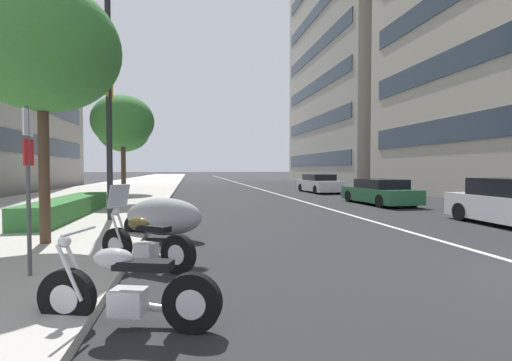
# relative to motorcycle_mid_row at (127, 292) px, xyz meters

# --- Properties ---
(sidewalk_right_plaza) EXTENTS (160.00, 9.36, 0.15)m
(sidewalk_right_plaza) POSITION_rel_motorcycle_mid_row_xyz_m (29.82, 5.08, -0.35)
(sidewalk_right_plaza) COLOR #B2ADA3
(sidewalk_right_plaza) RESTS_ON ground
(lane_centre_stripe) EXTENTS (110.00, 0.16, 0.01)m
(lane_centre_stripe) POSITION_rel_motorcycle_mid_row_xyz_m (34.82, -6.81, -0.42)
(lane_centre_stripe) COLOR silver
(lane_centre_stripe) RESTS_ON ground
(motorcycle_mid_row) EXTENTS (0.83, 2.06, 1.11)m
(motorcycle_mid_row) POSITION_rel_motorcycle_mid_row_xyz_m (0.00, 0.00, 0.00)
(motorcycle_mid_row) COLOR black
(motorcycle_mid_row) RESTS_ON ground
(motorcycle_second_in_row) EXTENTS (1.39, 1.76, 1.50)m
(motorcycle_second_in_row) POSITION_rel_motorcycle_mid_row_xyz_m (2.50, 0.10, 0.03)
(motorcycle_second_in_row) COLOR black
(motorcycle_second_in_row) RESTS_ON ground
(motorcycle_nearest_camera) EXTENTS (1.58, 2.19, 1.05)m
(motorcycle_nearest_camera) POSITION_rel_motorcycle_mid_row_xyz_m (5.13, -0.04, 0.15)
(motorcycle_nearest_camera) COLOR gray
(motorcycle_nearest_camera) RESTS_ON ground
(car_approaching_light) EXTENTS (4.61, 2.06, 1.27)m
(car_approaching_light) POSITION_rel_motorcycle_mid_row_xyz_m (12.23, -10.09, 0.19)
(car_approaching_light) COLOR #236038
(car_approaching_light) RESTS_ON ground
(car_mid_block_traffic) EXTENTS (4.68, 2.06, 1.37)m
(car_mid_block_traffic) POSITION_rel_motorcycle_mid_row_xyz_m (21.25, -10.30, 0.24)
(car_mid_block_traffic) COLOR silver
(car_mid_block_traffic) RESTS_ON ground
(parking_sign_by_curb) EXTENTS (0.32, 0.06, 2.59)m
(parking_sign_by_curb) POSITION_rel_motorcycle_mid_row_xyz_m (1.83, 1.71, 1.35)
(parking_sign_by_curb) COLOR #47494C
(parking_sign_by_curb) RESTS_ON sidewalk_right_plaza
(street_lamp_with_banners) EXTENTS (1.26, 2.07, 8.41)m
(street_lamp_with_banners) POSITION_rel_motorcycle_mid_row_xyz_m (8.00, 1.55, 4.70)
(street_lamp_with_banners) COLOR #232326
(street_lamp_with_banners) RESTS_ON sidewalk_right_plaza
(clipped_hedge_bed) EXTENTS (6.50, 1.10, 0.63)m
(clipped_hedge_bed) POSITION_rel_motorcycle_mid_row_xyz_m (9.11, 3.42, 0.04)
(clipped_hedge_bed) COLOR #337033
(clipped_hedge_bed) RESTS_ON sidewalk_right_plaza
(street_tree_by_lamp_post) EXTENTS (3.28, 3.28, 5.68)m
(street_tree_by_lamp_post) POSITION_rel_motorcycle_mid_row_xyz_m (4.39, 2.43, 4.00)
(street_tree_by_lamp_post) COLOR #473323
(street_tree_by_lamp_post) RESTS_ON sidewalk_right_plaza
(street_tree_far_plaza) EXTENTS (2.95, 2.95, 5.21)m
(street_tree_far_plaza) POSITION_rel_motorcycle_mid_row_xyz_m (14.09, 2.45, 3.67)
(street_tree_far_plaza) COLOR #473323
(street_tree_far_plaza) RESTS_ON sidewalk_right_plaza
(street_tree_mid_sidewalk) EXTENTS (3.39, 3.39, 5.66)m
(street_tree_mid_sidewalk) POSITION_rel_motorcycle_mid_row_xyz_m (20.92, 3.60, 3.93)
(street_tree_mid_sidewalk) COLOR #473323
(street_tree_mid_sidewalk) RESTS_ON sidewalk_right_plaza
(pedestrian_on_plaza) EXTENTS (0.44, 0.33, 1.64)m
(pedestrian_on_plaza) POSITION_rel_motorcycle_mid_row_xyz_m (14.48, 3.17, 0.55)
(pedestrian_on_plaza) COLOR #3F724C
(pedestrian_on_plaza) RESTS_ON sidewalk_right_plaza
(office_tower_near_left) EXTENTS (22.60, 18.87, 36.60)m
(office_tower_near_left) POSITION_rel_motorcycle_mid_row_xyz_m (37.81, -25.41, 17.88)
(office_tower_near_left) COLOR #B7B2A3
(office_tower_near_left) RESTS_ON ground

